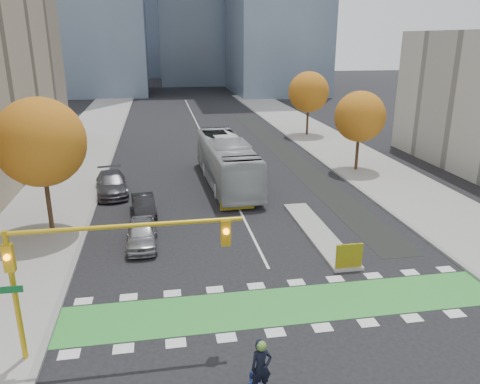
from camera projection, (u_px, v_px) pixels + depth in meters
name	position (u px, v px, depth m)	size (l,w,h in m)	color
ground	(296.00, 325.00, 19.47)	(300.00, 300.00, 0.00)	black
sidewalk_west	(53.00, 192.00, 35.96)	(7.00, 120.00, 0.15)	gray
sidewalk_east	(381.00, 175.00, 40.35)	(7.00, 120.00, 0.15)	gray
curb_west	(100.00, 190.00, 36.53)	(0.30, 120.00, 0.16)	gray
curb_east	(343.00, 177.00, 39.78)	(0.30, 120.00, 0.16)	gray
bike_crossing	(287.00, 305.00, 20.87)	(20.00, 3.00, 0.01)	green
centre_line	(203.00, 136.00, 56.89)	(0.15, 70.00, 0.01)	silver
bike_lane_paint	(284.00, 152.00, 48.75)	(2.50, 50.00, 0.01)	black
median_island	(318.00, 232.00, 28.51)	(1.60, 10.00, 0.16)	gray
hazard_board	(349.00, 256.00, 23.80)	(1.40, 0.12, 1.30)	yellow
tree_west	(40.00, 142.00, 26.98)	(5.20, 5.20, 8.22)	#332114
tree_east_near	(360.00, 117.00, 40.47)	(4.40, 4.40, 7.08)	#332114
tree_east_far	(309.00, 92.00, 55.40)	(4.80, 4.80, 7.65)	#332114
traffic_signal_west	(87.00, 257.00, 16.43)	(8.53, 0.56, 5.20)	#BF9914
bus	(227.00, 161.00, 37.67)	(3.16, 13.49, 3.76)	#B1B7B9
parked_car_a	(142.00, 234.00, 26.66)	(1.71, 4.26, 1.45)	#97989C
parked_car_b	(144.00, 205.00, 31.36)	(1.40, 4.01, 1.32)	black
parked_car_c	(112.00, 184.00, 35.59)	(2.23, 5.50, 1.59)	#48484D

